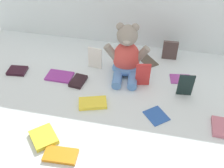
{
  "coord_description": "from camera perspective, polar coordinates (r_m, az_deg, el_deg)",
  "views": [
    {
      "loc": [
        0.21,
        -1.0,
        0.87
      ],
      "look_at": [
        0.01,
        -0.1,
        0.1
      ],
      "focal_mm": 42.19,
      "sensor_mm": 36.0,
      "label": 1
    }
  ],
  "objects": [
    {
      "name": "book_case_8",
      "position": [
        1.3,
        15.64,
        -0.26
      ],
      "size": [
        0.07,
        0.02,
        0.12
      ],
      "primitive_type": "cube",
      "rotation": [
        0.07,
        0.0,
        0.12
      ],
      "color": "black",
      "rests_on": "ground_plane"
    },
    {
      "name": "book_case_6",
      "position": [
        1.14,
        -14.58,
        -11.07
      ],
      "size": [
        0.14,
        0.14,
        0.02
      ],
      "primitive_type": "cube",
      "rotation": [
        0.0,
        0.0,
        0.75
      ],
      "color": "yellow",
      "rests_on": "ground_plane"
    },
    {
      "name": "book_case_9",
      "position": [
        1.52,
        -19.83,
        2.73
      ],
      "size": [
        0.11,
        0.09,
        0.02
      ],
      "primitive_type": "cube",
      "rotation": [
        0.0,
        0.0,
        1.68
      ],
      "color": "black",
      "rests_on": "ground_plane"
    },
    {
      "name": "book_case_13",
      "position": [
        1.42,
        -11.28,
        1.69
      ],
      "size": [
        0.14,
        0.09,
        0.01
      ],
      "primitive_type": "cube",
      "rotation": [
        0.0,
        0.0,
        1.57
      ],
      "color": "purple",
      "rests_on": "ground_plane"
    },
    {
      "name": "ground_plane",
      "position": [
        1.34,
        0.45,
        -0.52
      ],
      "size": [
        3.2,
        3.2,
        0.0
      ],
      "primitive_type": "plane",
      "color": "silver"
    },
    {
      "name": "book_case_11",
      "position": [
        1.21,
        9.6,
        -6.72
      ],
      "size": [
        0.13,
        0.13,
        0.01
      ],
      "primitive_type": "cube",
      "rotation": [
        0.0,
        0.0,
        0.71
      ],
      "color": "#2755AC",
      "rests_on": "ground_plane"
    },
    {
      "name": "book_case_12",
      "position": [
        1.31,
        6.7,
        2.01
      ],
      "size": [
        0.07,
        0.04,
        0.14
      ],
      "primitive_type": "cube",
      "rotation": [
        0.1,
        0.0,
        0.21
      ],
      "color": "red",
      "rests_on": "ground_plane"
    },
    {
      "name": "book_case_2",
      "position": [
        1.37,
        -7.33,
        0.64
      ],
      "size": [
        0.08,
        0.11,
        0.02
      ],
      "primitive_type": "cube",
      "rotation": [
        0.0,
        0.0,
        6.17
      ],
      "color": "black",
      "rests_on": "ground_plane"
    },
    {
      "name": "book_case_5",
      "position": [
        1.07,
        -11.06,
        -14.88
      ],
      "size": [
        0.13,
        0.08,
        0.01
      ],
      "primitive_type": "cube",
      "rotation": [
        0.0,
        0.0,
        4.78
      ],
      "color": "orange",
      "rests_on": "ground_plane"
    },
    {
      "name": "book_case_1",
      "position": [
        1.43,
        14.63,
        1.12
      ],
      "size": [
        0.12,
        0.09,
        0.01
      ],
      "primitive_type": "cube",
      "rotation": [
        0.0,
        0.0,
        1.72
      ],
      "color": "#9A409A",
      "rests_on": "ground_plane"
    },
    {
      "name": "book_case_0",
      "position": [
        1.55,
        12.46,
        7.16
      ],
      "size": [
        0.08,
        0.03,
        0.11
      ],
      "primitive_type": "cube",
      "rotation": [
        -0.01,
        0.0,
        0.05
      ],
      "color": "#4D3D3B",
      "rests_on": "ground_plane"
    },
    {
      "name": "book_case_3",
      "position": [
        1.23,
        22.79,
        -8.67
      ],
      "size": [
        0.09,
        0.11,
        0.02
      ],
      "primitive_type": "cube",
      "rotation": [
        0.0,
        0.0,
        6.27
      ],
      "color": "#BE6A7E",
      "rests_on": "ground_plane"
    },
    {
      "name": "book_case_10",
      "position": [
        1.53,
        7.73,
        5.1
      ],
      "size": [
        0.13,
        0.14,
        0.01
      ],
      "primitive_type": "cube",
      "rotation": [
        0.0,
        0.0,
        3.85
      ],
      "color": "#4E4539",
      "rests_on": "ground_plane"
    },
    {
      "name": "teddy_bear",
      "position": [
        1.36,
        3.14,
        5.92
      ],
      "size": [
        0.24,
        0.22,
        0.29
      ],
      "rotation": [
        0.0,
        0.0,
        0.11
      ],
      "color": "#D84C47",
      "rests_on": "ground_plane"
    },
    {
      "name": "book_case_4",
      "position": [
        1.24,
        -4.19,
        -4.13
      ],
      "size": [
        0.15,
        0.11,
        0.02
      ],
      "primitive_type": "cube",
      "rotation": [
        0.0,
        0.0,
        5.02
      ],
      "color": "yellow",
      "rests_on": "ground_plane"
    },
    {
      "name": "book_case_7",
      "position": [
        1.44,
        -3.73,
        5.65
      ],
      "size": [
        0.08,
        0.03,
        0.12
      ],
      "primitive_type": "cube",
      "rotation": [
        -0.09,
        0.0,
        -0.12
      ],
      "color": "white",
      "rests_on": "ground_plane"
    }
  ]
}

